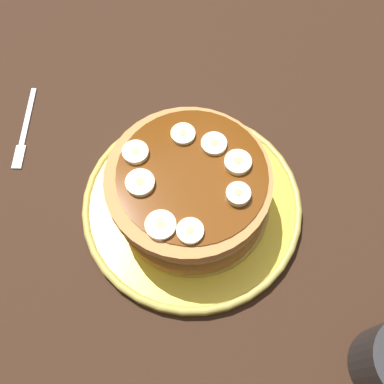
{
  "coord_description": "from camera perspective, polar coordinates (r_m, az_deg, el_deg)",
  "views": [
    {
      "loc": [
        -14.43,
        -16.99,
        51.24
      ],
      "look_at": [
        0.0,
        0.0,
        4.51
      ],
      "focal_mm": 41.71,
      "sensor_mm": 36.0,
      "label": 1
    }
  ],
  "objects": [
    {
      "name": "ground_plane",
      "position": [
        0.57,
        -0.0,
        -2.59
      ],
      "size": [
        140.0,
        140.0,
        3.0
      ],
      "primitive_type": "cube",
      "color": "black"
    },
    {
      "name": "plate",
      "position": [
        0.55,
        -0.0,
        -1.62
      ],
      "size": [
        26.98,
        26.98,
        1.67
      ],
      "color": "yellow",
      "rests_on": "ground_plane"
    },
    {
      "name": "pancake_stack",
      "position": [
        0.51,
        0.04,
        0.12
      ],
      "size": [
        18.92,
        18.45,
        7.8
      ],
      "color": "tan",
      "rests_on": "plate"
    },
    {
      "name": "banana_slice_0",
      "position": [
        0.45,
        -4.03,
        -4.25
      ],
      "size": [
        3.2,
        3.2,
        0.71
      ],
      "color": "beige",
      "rests_on": "pancake_stack"
    },
    {
      "name": "banana_slice_1",
      "position": [
        0.5,
        -1.16,
        7.39
      ],
      "size": [
        2.75,
        2.75,
        0.72
      ],
      "color": "#F7EEBC",
      "rests_on": "pancake_stack"
    },
    {
      "name": "banana_slice_2",
      "position": [
        0.47,
        -6.65,
        1.15
      ],
      "size": [
        3.11,
        3.11,
        0.84
      ],
      "color": "#FEF0BD",
      "rests_on": "pancake_stack"
    },
    {
      "name": "banana_slice_3",
      "position": [
        0.46,
        5.91,
        -0.31
      ],
      "size": [
        2.6,
        2.6,
        1.08
      ],
      "color": "#F3EBBB",
      "rests_on": "pancake_stack"
    },
    {
      "name": "banana_slice_4",
      "position": [
        0.48,
        5.87,
        3.77
      ],
      "size": [
        2.95,
        2.95,
        0.88
      ],
      "color": "#F8EAB5",
      "rests_on": "pancake_stack"
    },
    {
      "name": "banana_slice_5",
      "position": [
        0.49,
        2.82,
        6.14
      ],
      "size": [
        2.88,
        2.88,
        0.73
      ],
      "color": "#EEEBBD",
      "rests_on": "pancake_stack"
    },
    {
      "name": "banana_slice_6",
      "position": [
        0.45,
        -0.25,
        -5.03
      ],
      "size": [
        2.79,
        2.79,
        0.74
      ],
      "color": "#F5E9B2",
      "rests_on": "pancake_stack"
    },
    {
      "name": "banana_slice_7",
      "position": [
        0.49,
        -7.24,
        5.02
      ],
      "size": [
        2.89,
        2.89,
        0.82
      ],
      "color": "#EEE7BF",
      "rests_on": "pancake_stack"
    },
    {
      "name": "fork",
      "position": [
        0.65,
        -20.66,
        7.25
      ],
      "size": [
        9.4,
        10.34,
        0.5
      ],
      "color": "silver",
      "rests_on": "ground_plane"
    }
  ]
}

